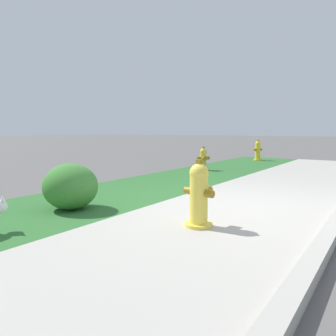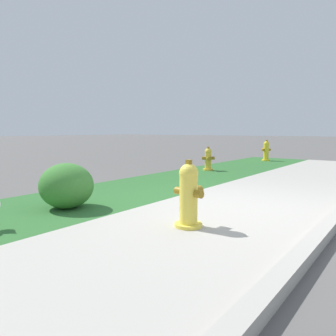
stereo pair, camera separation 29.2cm
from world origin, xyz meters
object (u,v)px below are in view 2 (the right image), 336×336
Objects in this scene: fire_hydrant_mid_block at (208,159)px; fire_hydrant_by_grass_verge at (266,151)px; fire_hydrant_at_driveway at (189,195)px; shrub_bush_far_verge at (67,186)px.

fire_hydrant_by_grass_verge reaches higher than fire_hydrant_mid_block.
fire_hydrant_mid_block is at bearing 125.03° from fire_hydrant_at_driveway.
fire_hydrant_at_driveway reaches higher than fire_hydrant_by_grass_verge.
fire_hydrant_mid_block is 5.53m from fire_hydrant_at_driveway.
fire_hydrant_by_grass_verge is at bearing -136.43° from fire_hydrant_mid_block.
shrub_bush_far_verge is at bearing -164.78° from fire_hydrant_at_driveway.
fire_hydrant_at_driveway is 1.97m from shrub_bush_far_verge.
fire_hydrant_at_driveway reaches higher than fire_hydrant_mid_block.
fire_hydrant_at_driveway is (-4.90, -2.56, 0.07)m from fire_hydrant_mid_block.
fire_hydrant_by_grass_verge is (8.75, 2.31, -0.01)m from fire_hydrant_at_driveway.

